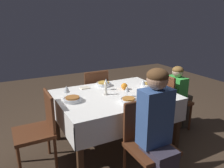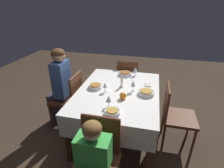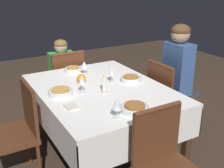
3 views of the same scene
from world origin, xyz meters
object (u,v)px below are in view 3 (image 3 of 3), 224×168
object	(u,v)px
person_child_green	(61,73)
wine_glass_north	(82,81)
bowl_east	(73,69)
candle_centerpiece	(104,86)
dining_table	(101,96)
chair_south	(168,96)
bowl_south	(131,79)
bowl_north	(61,92)
person_adult_denim	(180,75)
orange_fruit	(82,78)
bowl_west	(135,108)
wine_glass_west	(117,105)
wine_glass_south	(112,72)
wine_glass_east	(84,65)
napkin_red_folded	(72,107)
chair_north	(16,129)
chair_east	(66,80)

from	to	relation	value
person_child_green	wine_glass_north	bearing A→B (deg)	79.84
bowl_east	candle_centerpiece	distance (m)	0.67
wine_glass_north	dining_table	bearing A→B (deg)	-84.22
chair_south	bowl_east	bearing A→B (deg)	53.54
person_child_green	bowl_east	xyz separation A→B (m)	(-0.56, 0.05, 0.21)
bowl_south	bowl_north	world-z (taller)	same
person_adult_denim	orange_fruit	distance (m)	1.06
dining_table	bowl_west	world-z (taller)	bowl_west
wine_glass_west	candle_centerpiece	distance (m)	0.48
wine_glass_south	bowl_west	size ratio (longest dim) A/B	0.63
wine_glass_east	wine_glass_north	distance (m)	0.50
bowl_south	wine_glass_south	world-z (taller)	wine_glass_south
wine_glass_south	napkin_red_folded	xyz separation A→B (m)	(-0.34, 0.55, -0.09)
candle_centerpiece	napkin_red_folded	world-z (taller)	candle_centerpiece
wine_glass_north	wine_glass_west	distance (m)	0.55
bowl_west	person_child_green	bearing A→B (deg)	-0.28
wine_glass_east	candle_centerpiece	bearing A→B (deg)	174.25
dining_table	wine_glass_south	world-z (taller)	wine_glass_south
bowl_east	napkin_red_folded	xyz separation A→B (m)	(-0.81, 0.35, -0.02)
bowl_west	candle_centerpiece	size ratio (longest dim) A/B	1.32
bowl_south	wine_glass_south	distance (m)	0.20
person_adult_denim	wine_glass_east	bearing A→B (deg)	62.31
chair_north	napkin_red_folded	size ratio (longest dim) A/B	7.02
person_adult_denim	wine_glass_west	bearing A→B (deg)	115.52
chair_east	candle_centerpiece	size ratio (longest dim) A/B	5.25
wine_glass_south	bowl_north	size ratio (longest dim) A/B	0.64
person_child_green	person_adult_denim	bearing A→B (deg)	128.21
chair_north	napkin_red_folded	bearing A→B (deg)	52.62
candle_centerpiece	chair_east	bearing A→B (deg)	-1.77
wine_glass_south	orange_fruit	world-z (taller)	wine_glass_south
bowl_west	wine_glass_east	bearing A→B (deg)	-1.71
chair_east	wine_glass_south	size ratio (longest dim) A/B	6.34
wine_glass_north	wine_glass_west	xyz separation A→B (m)	(-0.55, -0.03, -0.01)
person_adult_denim	bowl_east	bearing A→B (deg)	57.97
bowl_north	napkin_red_folded	size ratio (longest dim) A/B	1.72
wine_glass_north	bowl_west	distance (m)	0.57
bowl_south	wine_glass_west	distance (m)	0.76
dining_table	wine_glass_north	xyz separation A→B (m)	(-0.02, 0.20, 0.20)
bowl_south	chair_east	bearing A→B (deg)	19.04
bowl_east	person_child_green	bearing A→B (deg)	-5.28
bowl_north	wine_glass_west	size ratio (longest dim) A/B	1.47
bowl_south	orange_fruit	distance (m)	0.48
chair_north	bowl_east	xyz separation A→B (m)	(0.52, -0.73, 0.26)
wine_glass_south	napkin_red_folded	size ratio (longest dim) A/B	1.11
bowl_south	bowl_west	distance (m)	0.65
chair_east	bowl_south	world-z (taller)	chair_east
bowl_west	bowl_east	bearing A→B (deg)	2.25
bowl_east	orange_fruit	xyz separation A→B (m)	(-0.35, 0.06, 0.02)
person_child_green	wine_glass_east	size ratio (longest dim) A/B	6.97
person_child_green	candle_centerpiece	size ratio (longest dim) A/B	5.86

